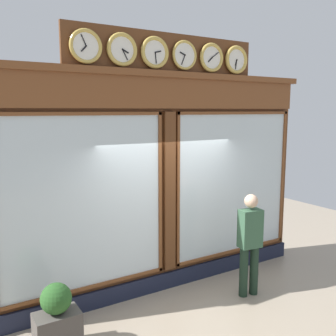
% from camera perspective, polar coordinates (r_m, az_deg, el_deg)
% --- Properties ---
extents(shop_facade, '(5.73, 0.42, 4.20)m').
position_cam_1_polar(shop_facade, '(6.37, -0.58, -1.66)').
color(shop_facade, '#5B3319').
rests_on(shop_facade, ground_plane).
extents(pedestrian, '(0.39, 0.27, 1.69)m').
position_cam_1_polar(pedestrian, '(6.38, 12.15, -10.54)').
color(pedestrian, '#1C2F21').
rests_on(pedestrian, ground_plane).
extents(planter_box, '(0.56, 0.36, 0.51)m').
position_cam_1_polar(planter_box, '(5.39, -16.19, -22.48)').
color(planter_box, '#4C4742').
rests_on(planter_box, ground_plane).
extents(planter_shrub, '(0.39, 0.39, 0.39)m').
position_cam_1_polar(planter_shrub, '(5.17, -16.41, -18.23)').
color(planter_shrub, '#285623').
rests_on(planter_shrub, planter_box).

